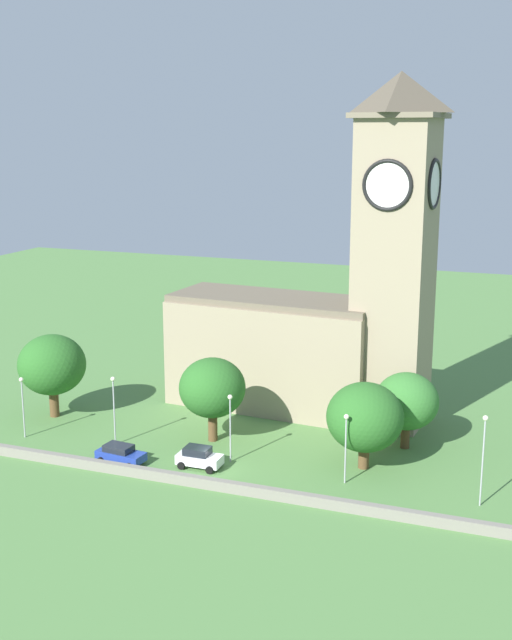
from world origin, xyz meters
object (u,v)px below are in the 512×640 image
object	(u,v)px
streetlamp_west_mid	(114,399)
tree_riverside_west	(365,417)
car_blue	(120,454)
church	(321,312)
streetlamp_west_end	(22,397)
streetlamp_east_end	(484,447)
tree_riverside_east	(407,401)
tree_churchyard	(52,365)
streetlamp_east_mid	(346,437)
car_white	(199,457)
streetlamp_central	(230,417)
tree_by_tower	(212,388)

from	to	relation	value
streetlamp_west_mid	tree_riverside_west	xyz separation A→B (m)	(23.75, 2.94, 0.22)
tree_riverside_west	car_blue	bearing A→B (deg)	-162.39
tree_riverside_west	church	bearing A→B (deg)	121.00
streetlamp_west_end	streetlamp_east_end	bearing A→B (deg)	0.45
church	tree_riverside_east	bearing A→B (deg)	-34.36
tree_riverside_west	tree_churchyard	world-z (taller)	tree_churchyard
streetlamp_east_mid	streetlamp_west_mid	bearing A→B (deg)	177.95
car_white	tree_riverside_west	bearing A→B (deg)	20.41
car_blue	streetlamp_west_end	xyz separation A→B (m)	(-12.04, 2.21, 3.34)
tree_riverside_east	tree_riverside_west	world-z (taller)	tree_riverside_west
streetlamp_central	tree_by_tower	world-z (taller)	tree_by_tower
streetlamp_east_mid	tree_riverside_west	world-z (taller)	tree_riverside_west
streetlamp_east_end	tree_riverside_east	distance (m)	12.94
car_white	streetlamp_west_mid	distance (m)	10.76
streetlamp_central	tree_by_tower	bearing A→B (deg)	130.37
streetlamp_west_mid	streetlamp_central	world-z (taller)	streetlamp_west_mid
car_blue	streetlamp_central	distance (m)	10.64
tree_riverside_east	tree_by_tower	size ratio (longest dim) A/B	0.89
car_white	streetlamp_east_mid	world-z (taller)	streetlamp_east_mid
streetlamp_west_end	tree_by_tower	world-z (taller)	tree_by_tower
church	tree_by_tower	bearing A→B (deg)	-121.55
tree_riverside_west	tree_churchyard	distance (m)	33.89
streetlamp_west_end	tree_riverside_west	size ratio (longest dim) A/B	0.78
church	tree_riverside_west	xyz separation A→B (m)	(7.98, -13.28, -6.14)
car_blue	tree_riverside_west	world-z (taller)	tree_riverside_west
car_blue	tree_by_tower	distance (m)	10.81
car_white	tree_riverside_west	xyz separation A→B (m)	(13.86, 5.16, 3.82)
streetlamp_central	streetlamp_east_end	bearing A→B (deg)	-2.99
tree_churchyard	tree_riverside_east	bearing A→B (deg)	6.74
church	car_white	distance (m)	21.76
streetlamp_east_end	tree_riverside_east	size ratio (longest dim) A/B	1.04
streetlamp_west_mid	tree_by_tower	distance (m)	9.47
streetlamp_west_mid	tree_riverside_east	xyz separation A→B (m)	(26.35, 8.99, 0.09)
streetlamp_west_end	streetlamp_west_mid	world-z (taller)	streetlamp_west_mid
streetlamp_west_end	tree_riverside_east	xyz separation A→B (m)	(35.68, 10.52, 0.46)
streetlamp_central	tree_churchyard	xyz separation A→B (m)	(-22.13, 4.70, 1.30)
car_white	tree_riverside_east	xyz separation A→B (m)	(16.45, 11.20, 3.69)
car_blue	tree_churchyard	bearing A→B (deg)	146.64
streetlamp_west_end	streetlamp_east_end	xyz separation A→B (m)	(43.67, 0.34, 0.87)
streetlamp_west_end	streetlamp_central	world-z (taller)	streetlamp_central
tree_churchyard	tree_by_tower	distance (m)	18.51
streetlamp_east_mid	tree_churchyard	size ratio (longest dim) A/B	0.70
streetlamp_east_end	tree_riverside_east	bearing A→B (deg)	128.13
tree_riverside_east	tree_riverside_west	size ratio (longest dim) A/B	0.94
streetlamp_east_end	car_white	bearing A→B (deg)	-177.58
church	tree_riverside_east	world-z (taller)	church
streetlamp_central	church	bearing A→B (deg)	77.08
streetlamp_central	tree_churchyard	size ratio (longest dim) A/B	0.73
car_white	tree_riverside_east	distance (m)	20.24
car_white	tree_by_tower	distance (m)	7.96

